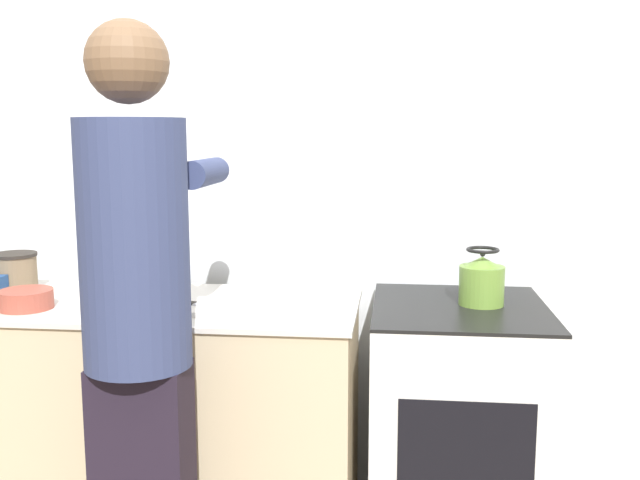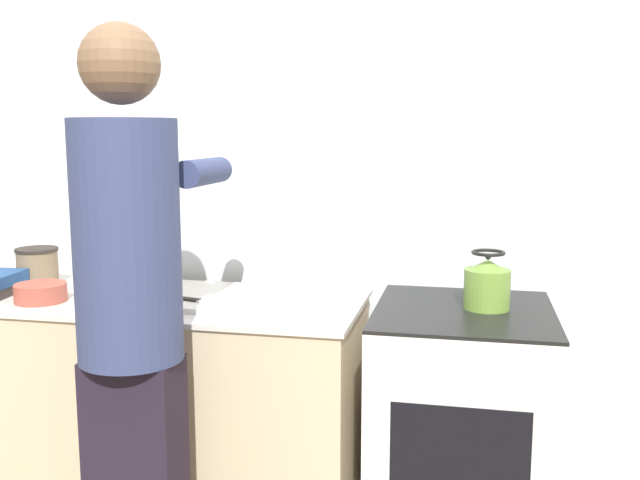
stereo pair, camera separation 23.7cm
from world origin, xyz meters
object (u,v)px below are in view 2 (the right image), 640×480
(oven, at_px, (460,435))
(kettle, at_px, (487,284))
(knife, at_px, (203,301))
(person, at_px, (131,306))
(canister_jar, at_px, (38,267))
(cutting_board, at_px, (191,305))
(bowl_prep, at_px, (41,293))

(oven, height_order, kettle, kettle)
(knife, bearing_deg, person, -83.41)
(person, distance_m, kettle, 1.17)
(kettle, height_order, canister_jar, kettle)
(cutting_board, height_order, bowl_prep, bowl_prep)
(person, xyz_separation_m, kettle, (1.03, 0.56, -0.01))
(person, bearing_deg, cutting_board, 86.79)
(person, relative_size, bowl_prep, 9.84)
(cutting_board, bearing_deg, knife, 14.96)
(cutting_board, distance_m, kettle, 1.02)
(knife, bearing_deg, canister_jar, -179.43)
(person, distance_m, cutting_board, 0.41)
(person, distance_m, knife, 0.42)
(cutting_board, xyz_separation_m, canister_jar, (-0.74, 0.22, 0.07))
(kettle, distance_m, canister_jar, 1.74)
(cutting_board, height_order, knife, knife)
(oven, bearing_deg, knife, -172.01)
(knife, xyz_separation_m, kettle, (0.97, 0.15, 0.07))
(knife, relative_size, canister_jar, 1.30)
(person, height_order, bowl_prep, person)
(knife, bearing_deg, oven, 23.29)
(oven, height_order, canister_jar, canister_jar)
(bowl_prep, bearing_deg, oven, 6.37)
(knife, height_order, kettle, kettle)
(oven, xyz_separation_m, kettle, (0.07, 0.03, 0.54))
(person, height_order, kettle, person)
(oven, relative_size, kettle, 4.52)
(person, bearing_deg, oven, 29.28)
(person, height_order, knife, person)
(person, xyz_separation_m, cutting_board, (0.02, 0.40, -0.09))
(person, bearing_deg, kettle, 28.63)
(person, xyz_separation_m, knife, (0.06, 0.41, -0.08))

